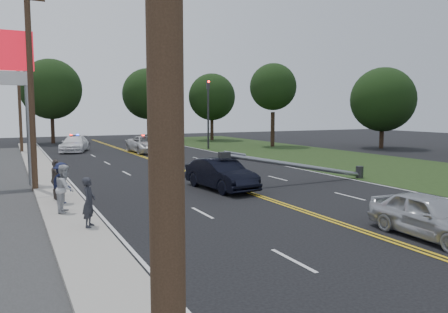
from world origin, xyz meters
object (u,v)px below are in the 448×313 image
waiting_sedan (430,216)px  traffic_signal (208,108)px  bystander_a (89,202)px  bystander_d (56,179)px  fallen_streetlight (305,166)px  emergency_b (75,144)px  emergency_a (146,144)px  bystander_c (62,183)px  bystander_b (65,188)px  utility_pole_far (19,98)px  utility_pole_mid (31,87)px  crashed_sedan (221,174)px  pylon_sign (0,70)px

waiting_sedan → traffic_signal: bearing=80.2°
bystander_a → bystander_d: bearing=30.4°
fallen_streetlight → emergency_b: size_ratio=1.77×
waiting_sedan → bystander_d: (-9.85, 10.87, 0.29)m
emergency_b → traffic_signal: bearing=6.5°
emergency_b → bystander_d: (-3.93, -23.93, 0.21)m
emergency_a → bystander_c: size_ratio=3.37×
fallen_streetlight → emergency_a: size_ratio=1.64×
fallen_streetlight → bystander_c: bearing=-179.0°
waiting_sedan → emergency_b: (-5.92, 34.80, 0.07)m
emergency_a → bystander_b: bystander_b is taller
utility_pole_far → waiting_sedan: bearing=-73.8°
utility_pole_mid → crashed_sedan: 10.13m
bystander_d → bystander_b: bearing=174.8°
pylon_sign → emergency_b: 20.24m
utility_pole_mid → bystander_d: utility_pole_mid is taller
pylon_sign → emergency_b: pylon_sign is taller
waiting_sedan → bystander_b: size_ratio=2.27×
waiting_sedan → bystander_c: 13.90m
bystander_b → bystander_c: size_ratio=1.07×
crashed_sedan → bystander_d: bystander_d is taller
utility_pole_far → emergency_a: bearing=-26.7°
traffic_signal → utility_pole_mid: utility_pole_mid is taller
pylon_sign → bystander_b: bearing=-75.7°
fallen_streetlight → bystander_b: bystander_b is taller
utility_pole_mid → bystander_c: bearing=-79.1°
fallen_streetlight → bystander_a: 13.02m
utility_pole_mid → utility_pole_far: same height
traffic_signal → bystander_b: bearing=-125.0°
fallen_streetlight → utility_pole_far: utility_pole_far is taller
emergency_a → bystander_b: size_ratio=3.16×
fallen_streetlight → bystander_d: size_ratio=5.42×
pylon_sign → utility_pole_mid: bearing=-57.0°
waiting_sedan → bystander_c: bystander_c is taller
fallen_streetlight → bystander_b: 12.80m
pylon_sign → waiting_sedan: size_ratio=1.95×
pylon_sign → crashed_sedan: bearing=-30.8°
fallen_streetlight → emergency_b: 26.16m
utility_pole_mid → bystander_a: (1.19, -8.56, -4.14)m
emergency_b → emergency_a: bearing=-15.5°
bystander_c → waiting_sedan: bearing=-165.5°
emergency_a → utility_pole_far: bearing=152.1°
traffic_signal → emergency_a: size_ratio=1.23×
waiting_sedan → utility_pole_mid: bearing=129.1°
utility_pole_far → bystander_c: bearing=-88.2°
bystander_b → bystander_d: size_ratio=1.05×
traffic_signal → waiting_sedan: 33.09m
utility_pole_far → emergency_a: utility_pole_far is taller
bystander_a → utility_pole_far: bearing=27.0°
traffic_signal → emergency_b: size_ratio=1.33×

